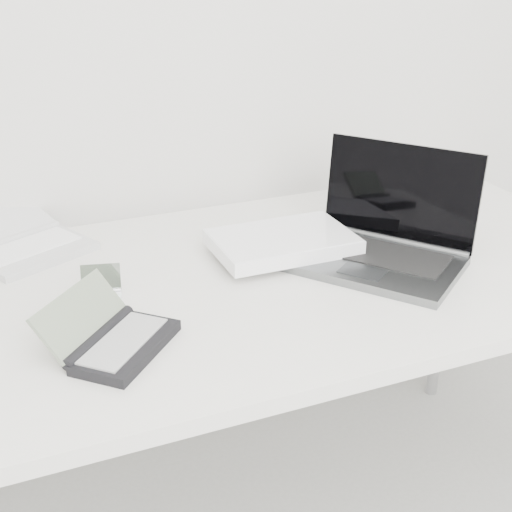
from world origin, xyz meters
name	(u,v)px	position (x,y,z in m)	size (l,w,h in m)	color
desk	(262,293)	(0.00, 1.55, 0.68)	(1.60, 0.80, 0.73)	white
laptop_large	(337,242)	(0.17, 1.55, 0.77)	(0.52, 0.43, 0.23)	slate
netbook_open_white	(22,243)	(-0.43, 1.86, 0.75)	(0.34, 0.37, 0.06)	silver
pda_silver	(101,294)	(-0.32, 1.56, 0.74)	(0.09, 0.09, 0.06)	white
palmtop_charcoal	(114,338)	(-0.34, 1.38, 0.75)	(0.25, 0.26, 0.09)	black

